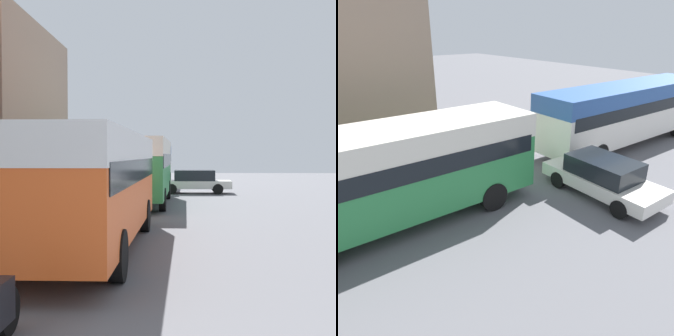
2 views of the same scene
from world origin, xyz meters
The scene contains 4 objects.
bus_lead centered at (-1.95, 9.39, 1.91)m, with size 2.54×9.44×2.93m.
bus_following centered at (-1.64, 20.33, 2.03)m, with size 2.52×9.07×3.14m.
bus_third_in_line centered at (-2.04, 32.70, 2.03)m, with size 2.52×11.23×3.13m.
car_crossing centered at (1.00, 26.96, 0.76)m, with size 4.53×1.89×1.45m.
Camera 1 is at (0.46, -2.22, 2.40)m, focal length 50.00 mm.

